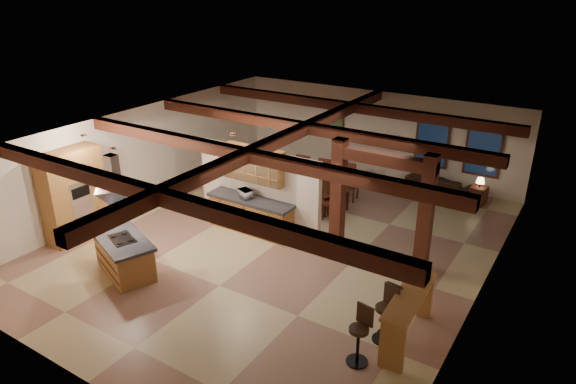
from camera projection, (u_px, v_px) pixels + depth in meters
The scene contains 23 objects.
ground at pixel (280, 241), 13.45m from camera, with size 12.00×12.00×0.00m, color #CAB887.
room_walls at pixel (279, 178), 12.76m from camera, with size 12.00×12.00×12.00m.
ceiling_beams at pixel (279, 140), 12.37m from camera, with size 10.00×12.00×0.28m.
timber_posts at pixel (381, 193), 11.92m from camera, with size 2.50×0.30×2.90m.
partition_wall at pixel (259, 189), 13.90m from camera, with size 3.80×0.18×2.20m, color white.
pantry_cabinet at pixel (74, 195), 13.26m from camera, with size 0.67×1.60×2.40m.
back_counter at pixel (251, 215), 13.84m from camera, with size 2.50×0.66×0.94m.
upper_display_cabinet at pixel (254, 164), 13.46m from camera, with size 1.80×0.36×0.95m.
range_hood at pixel (117, 203), 11.36m from camera, with size 1.10×1.10×1.40m.
back_windows at pixel (457, 146), 16.10m from camera, with size 2.70×0.07×1.70m.
framed_art at pixel (336, 120), 18.14m from camera, with size 0.65×0.05×0.85m.
recessed_cans at pixel (144, 139), 12.08m from camera, with size 3.16×2.46×0.03m.
kitchen_island at pixel (125, 255), 11.88m from camera, with size 2.02×1.55×0.89m.
dining_table at pixel (318, 194), 15.51m from camera, with size 1.86×1.04×0.65m, color #3E1E0F.
sofa at pixel (440, 184), 16.30m from camera, with size 2.11×0.83×0.62m, color black.
microwave at pixel (246, 194), 13.69m from camera, with size 0.41×0.28×0.23m, color silver.
bar_counter at pixel (409, 309), 9.54m from camera, with size 0.60×2.01×1.04m.
side_table at pixel (478, 195), 15.55m from camera, with size 0.44×0.44×0.55m, color #421E10.
table_lamp at pixel (480, 181), 15.37m from camera, with size 0.25×0.25×0.29m.
bar_stool_a at pixel (360, 335), 9.04m from camera, with size 0.40×0.41×1.14m.
bar_stool_b at pixel (386, 314), 9.61m from camera, with size 0.42×0.43×1.15m.
bar_stool_c at pixel (390, 311), 9.75m from camera, with size 0.38×0.39×1.08m.
dining_chairs at pixel (318, 184), 15.38m from camera, with size 2.14×2.14×1.28m.
Camera 1 is at (6.54, -9.92, 6.43)m, focal length 32.00 mm.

